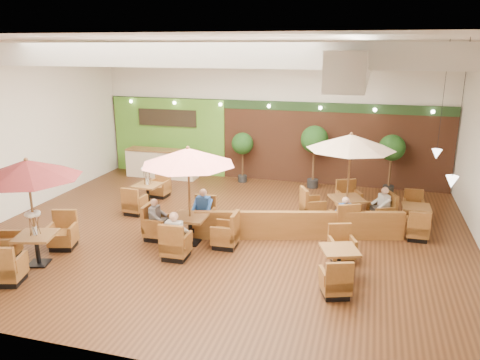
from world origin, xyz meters
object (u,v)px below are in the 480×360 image
(table_4, at_px, (339,263))
(table_5, at_px, (415,218))
(table_3, at_px, (148,191))
(diner_2, at_px, (156,215))
(booth_divider, at_px, (299,225))
(table_1, at_px, (189,179))
(diner_0, at_px, (175,231))
(topiary_1, at_px, (314,142))
(diner_4, at_px, (382,203))
(table_0, at_px, (27,190))
(diner_1, at_px, (203,206))
(service_counter, at_px, (162,163))
(topiary_0, at_px, (242,146))
(table_2, at_px, (349,163))
(topiary_2, at_px, (392,150))
(diner_3, at_px, (345,212))

(table_4, distance_m, table_5, 4.26)
(table_3, xyz_separation_m, diner_2, (1.60, -2.64, 0.25))
(booth_divider, height_order, table_1, table_1)
(diner_0, bearing_deg, topiary_1, 70.91)
(diner_4, bearing_deg, table_1, 93.18)
(table_0, xyz_separation_m, diner_2, (2.26, 2.28, -1.23))
(booth_divider, relative_size, diner_1, 7.35)
(service_counter, relative_size, table_3, 1.17)
(table_1, distance_m, table_5, 6.93)
(booth_divider, relative_size, topiary_0, 2.95)
(table_2, height_order, diner_4, table_2)
(topiary_2, bearing_deg, diner_4, -94.62)
(table_0, xyz_separation_m, topiary_0, (3.02, 8.59, -0.47))
(table_4, bearing_deg, table_2, 70.92)
(service_counter, relative_size, table_2, 1.00)
(table_5, height_order, topiary_2, topiary_2)
(table_4, height_order, diner_3, diner_3)
(topiary_0, distance_m, topiary_1, 2.86)
(diner_2, bearing_deg, diner_4, 111.95)
(table_5, height_order, diner_1, diner_1)
(table_3, height_order, diner_2, table_3)
(service_counter, height_order, diner_3, diner_3)
(table_3, bearing_deg, diner_0, -50.33)
(topiary_1, bearing_deg, diner_1, -116.05)
(table_2, distance_m, diner_0, 5.68)
(diner_1, bearing_deg, table_5, -163.99)
(table_0, distance_m, topiary_1, 10.40)
(booth_divider, distance_m, diner_1, 2.88)
(table_2, relative_size, diner_4, 3.78)
(booth_divider, distance_m, topiary_2, 5.92)
(topiary_1, xyz_separation_m, diner_1, (-2.59, -5.29, -1.05))
(table_0, height_order, table_4, table_0)
(topiary_0, bearing_deg, table_2, -39.26)
(table_0, height_order, diner_0, table_0)
(table_5, xyz_separation_m, topiary_1, (-3.52, 3.43, 1.46))
(service_counter, relative_size, topiary_0, 1.49)
(service_counter, bearing_deg, topiary_0, 3.33)
(table_4, bearing_deg, topiary_1, 82.18)
(topiary_1, relative_size, diner_0, 2.92)
(topiary_2, relative_size, diner_2, 2.99)
(table_5, bearing_deg, diner_2, -158.36)
(table_1, bearing_deg, booth_divider, 19.62)
(topiary_0, height_order, diner_2, topiary_0)
(booth_divider, relative_size, diner_2, 7.99)
(table_2, bearing_deg, diner_4, -24.58)
(topiary_0, distance_m, diner_0, 7.37)
(table_0, distance_m, topiary_0, 9.12)
(table_4, distance_m, topiary_1, 7.51)
(table_4, bearing_deg, diner_3, 71.25)
(table_0, xyz_separation_m, diner_0, (3.27, 1.26, -1.20))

